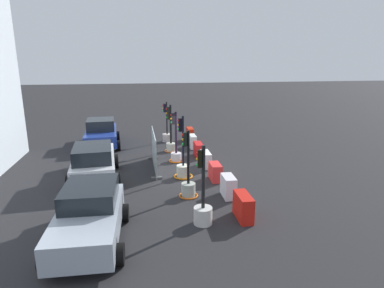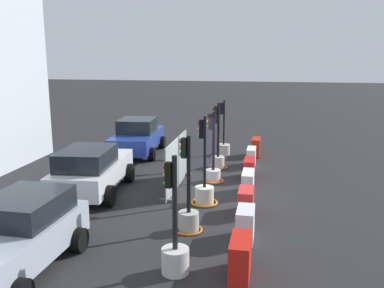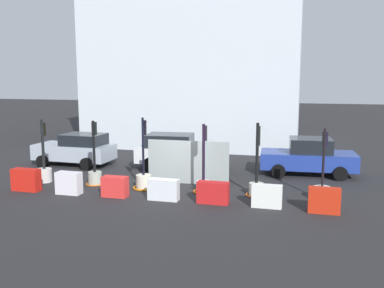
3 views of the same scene
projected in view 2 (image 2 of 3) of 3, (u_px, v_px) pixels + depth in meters
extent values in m
plane|color=#252427|center=(211.00, 192.00, 15.24)|extent=(120.00, 120.00, 0.00)
cylinder|color=silver|center=(175.00, 261.00, 9.59)|extent=(0.63, 0.63, 0.59)
cylinder|color=black|center=(175.00, 203.00, 9.30)|extent=(0.12, 0.12, 2.15)
cube|color=black|center=(169.00, 175.00, 9.17)|extent=(0.16, 0.16, 0.57)
sphere|color=red|center=(165.00, 166.00, 9.13)|extent=(0.09, 0.09, 0.09)
sphere|color=orange|center=(165.00, 175.00, 9.17)|extent=(0.09, 0.09, 0.09)
sphere|color=green|center=(165.00, 183.00, 9.21)|extent=(0.09, 0.09, 0.09)
cylinder|color=#ABB0A2|center=(189.00, 221.00, 11.86)|extent=(0.57, 0.57, 0.55)
cylinder|color=black|center=(189.00, 175.00, 11.58)|extent=(0.11, 0.11, 2.17)
cube|color=black|center=(184.00, 148.00, 11.43)|extent=(0.19, 0.16, 0.55)
sphere|color=red|center=(181.00, 141.00, 11.39)|extent=(0.11, 0.11, 0.11)
sphere|color=orange|center=(181.00, 148.00, 11.43)|extent=(0.11, 0.11, 0.11)
sphere|color=green|center=(181.00, 154.00, 11.47)|extent=(0.11, 0.11, 0.11)
torus|color=orange|center=(189.00, 230.00, 11.92)|extent=(0.78, 0.78, 0.06)
cylinder|color=beige|center=(204.00, 195.00, 14.00)|extent=(0.62, 0.62, 0.57)
cylinder|color=black|center=(205.00, 152.00, 13.69)|extent=(0.09, 0.09, 2.34)
cube|color=black|center=(201.00, 129.00, 13.58)|extent=(0.18, 0.18, 0.60)
sphere|color=red|center=(199.00, 123.00, 13.58)|extent=(0.09, 0.09, 0.09)
sphere|color=orange|center=(199.00, 129.00, 13.62)|extent=(0.09, 0.09, 0.09)
sphere|color=green|center=(199.00, 135.00, 13.66)|extent=(0.09, 0.09, 0.09)
torus|color=orange|center=(204.00, 202.00, 14.05)|extent=(0.90, 0.90, 0.07)
cylinder|color=silver|center=(213.00, 176.00, 16.42)|extent=(0.57, 0.57, 0.47)
cylinder|color=black|center=(214.00, 141.00, 16.13)|extent=(0.11, 0.11, 2.26)
cube|color=black|center=(210.00, 121.00, 16.02)|extent=(0.19, 0.18, 0.59)
sphere|color=red|center=(208.00, 116.00, 16.01)|extent=(0.11, 0.11, 0.11)
sphere|color=orange|center=(208.00, 121.00, 16.05)|extent=(0.11, 0.11, 0.11)
sphere|color=green|center=(208.00, 126.00, 16.09)|extent=(0.11, 0.11, 0.11)
torus|color=orange|center=(213.00, 181.00, 16.46)|extent=(0.81, 0.81, 0.07)
cylinder|color=beige|center=(218.00, 162.00, 18.42)|extent=(0.56, 0.56, 0.49)
cylinder|color=black|center=(218.00, 130.00, 18.13)|extent=(0.12, 0.12, 2.32)
cube|color=black|center=(215.00, 115.00, 18.02)|extent=(0.17, 0.16, 0.74)
sphere|color=red|center=(213.00, 109.00, 17.99)|extent=(0.10, 0.10, 0.10)
sphere|color=orange|center=(213.00, 115.00, 18.04)|extent=(0.10, 0.10, 0.10)
sphere|color=green|center=(213.00, 120.00, 18.09)|extent=(0.10, 0.10, 0.10)
torus|color=orange|center=(218.00, 167.00, 18.47)|extent=(0.81, 0.81, 0.06)
cylinder|color=beige|center=(224.00, 150.00, 20.75)|extent=(0.62, 0.62, 0.51)
cylinder|color=black|center=(224.00, 122.00, 20.47)|extent=(0.09, 0.09, 2.17)
cube|color=black|center=(222.00, 108.00, 20.37)|extent=(0.21, 0.19, 0.55)
sphere|color=red|center=(220.00, 104.00, 20.37)|extent=(0.11, 0.11, 0.11)
sphere|color=orange|center=(220.00, 108.00, 20.41)|extent=(0.11, 0.11, 0.11)
sphere|color=green|center=(220.00, 112.00, 20.45)|extent=(0.11, 0.11, 0.11)
cube|color=red|center=(240.00, 257.00, 9.43)|extent=(1.14, 0.46, 0.89)
cube|color=silver|center=(245.00, 224.00, 11.27)|extent=(0.97, 0.47, 0.87)
cube|color=red|center=(246.00, 201.00, 13.13)|extent=(0.98, 0.47, 0.78)
cube|color=silver|center=(248.00, 183.00, 14.99)|extent=(1.15, 0.41, 0.79)
cube|color=red|center=(249.00, 169.00, 16.79)|extent=(1.15, 0.43, 0.79)
cube|color=white|center=(251.00, 157.00, 18.64)|extent=(1.05, 0.39, 0.81)
cube|color=red|center=(256.00, 147.00, 20.45)|extent=(1.05, 0.40, 0.87)
cube|color=#213994|center=(137.00, 140.00, 20.92)|extent=(4.42, 2.15, 0.74)
cube|color=black|center=(137.00, 125.00, 20.88)|extent=(1.98, 1.77, 0.66)
cylinder|color=black|center=(125.00, 141.00, 22.41)|extent=(0.64, 0.32, 0.62)
cylinder|color=black|center=(162.00, 142.00, 22.19)|extent=(0.64, 0.32, 0.62)
cylinder|color=black|center=(110.00, 153.00, 19.81)|extent=(0.64, 0.32, 0.62)
cylinder|color=black|center=(152.00, 154.00, 19.59)|extent=(0.64, 0.32, 0.62)
cube|color=#A4B0BE|center=(13.00, 243.00, 9.55)|extent=(4.06, 1.91, 0.77)
cube|color=black|center=(26.00, 206.00, 9.97)|extent=(2.09, 1.64, 0.56)
cylinder|color=black|center=(79.00, 240.00, 10.63)|extent=(0.62, 0.30, 0.61)
cylinder|color=black|center=(11.00, 233.00, 11.01)|extent=(0.62, 0.30, 0.61)
cube|color=silver|center=(93.00, 172.00, 15.07)|extent=(4.54, 2.15, 0.75)
cube|color=black|center=(86.00, 158.00, 14.33)|extent=(2.33, 1.76, 0.62)
cylinder|color=black|center=(81.00, 171.00, 16.57)|extent=(0.73, 0.33, 0.71)
cylinder|color=black|center=(129.00, 173.00, 16.39)|extent=(0.73, 0.33, 0.71)
cylinder|color=black|center=(52.00, 194.00, 13.91)|extent=(0.73, 0.33, 0.71)
cylinder|color=black|center=(109.00, 196.00, 13.73)|extent=(0.73, 0.33, 0.71)
cube|color=#919D9D|center=(177.00, 163.00, 15.56)|extent=(3.55, 0.04, 1.85)
cube|color=#4C4C4C|center=(167.00, 200.00, 14.21)|extent=(0.16, 0.50, 0.10)
cube|color=#4C4C4C|center=(185.00, 174.00, 17.28)|extent=(0.16, 0.50, 0.10)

